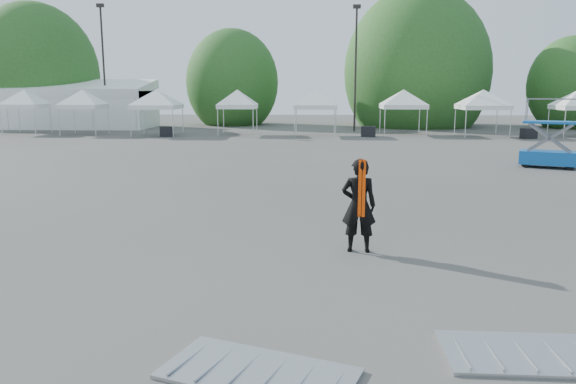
{
  "coord_description": "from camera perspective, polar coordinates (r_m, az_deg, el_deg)",
  "views": [
    {
      "loc": [
        -0.09,
        -13.52,
        3.45
      ],
      "look_at": [
        -0.66,
        -1.98,
        1.3
      ],
      "focal_mm": 35.0,
      "sensor_mm": 36.0,
      "label": 1
    }
  ],
  "objects": [
    {
      "name": "tent_c",
      "position": [
        42.45,
        -13.22,
        9.74
      ],
      "size": [
        4.56,
        4.56,
        3.88
      ],
      "color": "silver",
      "rests_on": "ground"
    },
    {
      "name": "tree_far_e",
      "position": [
        55.14,
        26.86,
        9.61
      ],
      "size": [
        3.84,
        3.84,
        5.84
      ],
      "color": "#382314",
      "rests_on": "ground"
    },
    {
      "name": "man",
      "position": [
        11.94,
        7.2,
        -1.35
      ],
      "size": [
        0.75,
        0.52,
        2.01
      ],
      "rotation": [
        0.0,
        0.0,
        3.09
      ],
      "color": "black",
      "rests_on": "ground"
    },
    {
      "name": "barrier_left",
      "position": [
        7.18,
        -3.01,
        -17.85
      ],
      "size": [
        2.6,
        1.9,
        0.07
      ],
      "rotation": [
        0.0,
        0.0,
        -0.35
      ],
      "color": "#A4A6AC",
      "rests_on": "ground"
    },
    {
      "name": "light_pole_east",
      "position": [
        45.67,
        6.9,
        13.06
      ],
      "size": [
        0.6,
        0.25,
        9.8
      ],
      "color": "black",
      "rests_on": "ground"
    },
    {
      "name": "crate_west",
      "position": [
        41.26,
        -12.22,
        6.01
      ],
      "size": [
        1.04,
        0.87,
        0.72
      ],
      "primitive_type": "cube",
      "rotation": [
        0.0,
        0.0,
        0.18
      ],
      "color": "black",
      "rests_on": "ground"
    },
    {
      "name": "crate_mid",
      "position": [
        40.73,
        8.17,
        6.1
      ],
      "size": [
        1.09,
        0.92,
        0.75
      ],
      "primitive_type": "cube",
      "rotation": [
        0.0,
        0.0,
        -0.2
      ],
      "color": "black",
      "rests_on": "ground"
    },
    {
      "name": "marquee",
      "position": [
        53.26,
        -21.69,
        8.21
      ],
      "size": [
        15.0,
        6.25,
        4.23
      ],
      "color": "white",
      "rests_on": "ground"
    },
    {
      "name": "ground",
      "position": [
        13.95,
        3.13,
        -3.79
      ],
      "size": [
        120.0,
        120.0,
        0.0
      ],
      "primitive_type": "plane",
      "color": "#474442",
      "rests_on": "ground"
    },
    {
      "name": "tree_far_w",
      "position": [
        57.68,
        -24.31,
        10.71
      ],
      "size": [
        4.8,
        4.8,
        7.3
      ],
      "color": "#382314",
      "rests_on": "ground"
    },
    {
      "name": "barrier_mid",
      "position": [
        8.28,
        24.1,
        -14.75
      ],
      "size": [
        2.47,
        1.27,
        0.08
      ],
      "rotation": [
        0.0,
        0.0,
        -0.02
      ],
      "color": "#A4A6AC",
      "rests_on": "ground"
    },
    {
      "name": "tent_f",
      "position": [
        42.84,
        11.67,
        9.8
      ],
      "size": [
        4.53,
        4.53,
        3.88
      ],
      "color": "silver",
      "rests_on": "ground"
    },
    {
      "name": "tent_a",
      "position": [
        47.52,
        -25.21,
        9.08
      ],
      "size": [
        3.91,
        3.91,
        3.88
      ],
      "color": "silver",
      "rests_on": "ground"
    },
    {
      "name": "tree_mid_e",
      "position": [
        53.32,
        12.93,
        11.77
      ],
      "size": [
        5.12,
        5.12,
        7.79
      ],
      "color": "#382314",
      "rests_on": "ground"
    },
    {
      "name": "crate_east",
      "position": [
        42.2,
        23.26,
        5.48
      ],
      "size": [
        1.07,
        0.92,
        0.71
      ],
      "primitive_type": "cube",
      "rotation": [
        0.0,
        0.0,
        0.26
      ],
      "color": "black",
      "rests_on": "ground"
    },
    {
      "name": "tent_b",
      "position": [
        45.02,
        -20.14,
        9.41
      ],
      "size": [
        4.06,
        4.06,
        3.88
      ],
      "color": "silver",
      "rests_on": "ground"
    },
    {
      "name": "tent_e",
      "position": [
        41.34,
        2.82,
        9.98
      ],
      "size": [
        4.37,
        4.37,
        3.88
      ],
      "color": "silver",
      "rests_on": "ground"
    },
    {
      "name": "tree_mid_w",
      "position": [
        54.1,
        -5.67,
        11.0
      ],
      "size": [
        4.16,
        4.16,
        6.33
      ],
      "color": "#382314",
      "rests_on": "ground"
    },
    {
      "name": "light_pole_west",
      "position": [
        50.83,
        -18.25,
        12.64
      ],
      "size": [
        0.6,
        0.25,
        10.3
      ],
      "color": "black",
      "rests_on": "ground"
    },
    {
      "name": "tent_d",
      "position": [
        42.31,
        -5.16,
        9.97
      ],
      "size": [
        3.93,
        3.93,
        3.88
      ],
      "color": "silver",
      "rests_on": "ground"
    },
    {
      "name": "scissor_lift",
      "position": [
        27.05,
        25.09,
        5.44
      ],
      "size": [
        2.59,
        1.99,
        3.0
      ],
      "rotation": [
        0.0,
        0.0,
        -0.41
      ],
      "color": "#0C4FA3",
      "rests_on": "ground"
    },
    {
      "name": "tent_g",
      "position": [
        42.99,
        19.24,
        9.44
      ],
      "size": [
        4.62,
        4.62,
        3.88
      ],
      "color": "silver",
      "rests_on": "ground"
    }
  ]
}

